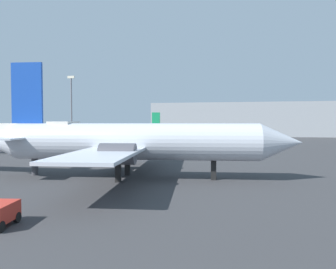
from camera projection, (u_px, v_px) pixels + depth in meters
airplane_at_gate at (132, 142)px, 32.53m from camera, size 33.48×27.45×12.04m
airplane_far_left at (187, 133)px, 85.80m from camera, size 26.39×19.52×8.46m
jet_bridge at (3, 135)px, 35.33m from camera, size 18.96×2.81×5.87m
light_mast_left at (71, 104)px, 107.96m from camera, size 2.40×0.50×21.40m
terminal_building at (252, 120)px, 134.99m from camera, size 82.54×24.31×13.59m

